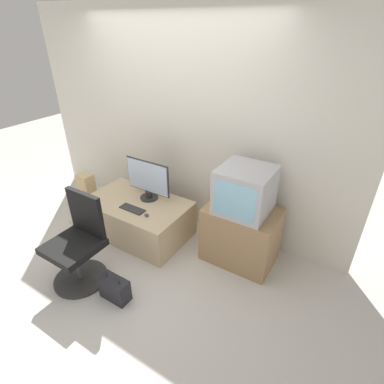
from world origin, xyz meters
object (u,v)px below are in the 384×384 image
object	(u,v)px
cardboard_box_lower	(90,203)
book	(78,221)
keyboard	(132,209)
crt_tv	(245,190)
handbag	(115,288)
main_monitor	(148,180)
office_chair	(79,246)
mouse	(147,215)

from	to	relation	value
cardboard_box_lower	book	distance (m)	0.31
keyboard	crt_tv	bearing A→B (deg)	17.70
handbag	main_monitor	bearing A→B (deg)	111.29
cardboard_box_lower	book	world-z (taller)	cardboard_box_lower
main_monitor	crt_tv	bearing A→B (deg)	3.66
main_monitor	office_chair	distance (m)	1.09
keyboard	crt_tv	world-z (taller)	crt_tv
crt_tv	cardboard_box_lower	xyz separation A→B (m)	(-2.18, -0.24, -0.75)
crt_tv	cardboard_box_lower	bearing A→B (deg)	-173.78
crt_tv	handbag	xyz separation A→B (m)	(-0.78, -1.17, -0.77)
handbag	office_chair	bearing A→B (deg)	175.28
keyboard	handbag	distance (m)	0.95
office_chair	cardboard_box_lower	bearing A→B (deg)	135.75
keyboard	crt_tv	xyz separation A→B (m)	(1.21, 0.39, 0.43)
cardboard_box_lower	handbag	xyz separation A→B (m)	(1.40, -0.93, -0.02)
office_chair	book	world-z (taller)	office_chair
cardboard_box_lower	office_chair	bearing A→B (deg)	-44.25
cardboard_box_lower	mouse	bearing A→B (deg)	-8.11
mouse	cardboard_box_lower	bearing A→B (deg)	171.89
main_monitor	cardboard_box_lower	xyz separation A→B (m)	(-0.97, -0.16, -0.57)
book	handbag	bearing A→B (deg)	-25.79
main_monitor	mouse	world-z (taller)	main_monitor
keyboard	handbag	size ratio (longest dim) A/B	0.94
mouse	cardboard_box_lower	world-z (taller)	mouse
mouse	office_chair	distance (m)	0.78
mouse	office_chair	xyz separation A→B (m)	(-0.29, -0.72, -0.06)
mouse	book	distance (m)	1.26
crt_tv	mouse	bearing A→B (deg)	-157.25
crt_tv	book	xyz separation A→B (m)	(-2.14, -0.51, -0.88)
crt_tv	keyboard	bearing A→B (deg)	-162.30
office_chair	crt_tv	bearing A→B (deg)	41.62
main_monitor	crt_tv	xyz separation A→B (m)	(1.21, 0.08, 0.18)
keyboard	cardboard_box_lower	xyz separation A→B (m)	(-0.97, 0.15, -0.32)
crt_tv	handbag	bearing A→B (deg)	-123.91
book	main_monitor	bearing A→B (deg)	24.95
mouse	crt_tv	distance (m)	1.14
office_chair	cardboard_box_lower	world-z (taller)	office_chair
main_monitor	handbag	world-z (taller)	main_monitor
main_monitor	book	world-z (taller)	main_monitor
mouse	book	bearing A→B (deg)	-175.01
keyboard	cardboard_box_lower	size ratio (longest dim) A/B	1.11
keyboard	office_chair	bearing A→B (deg)	-94.45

